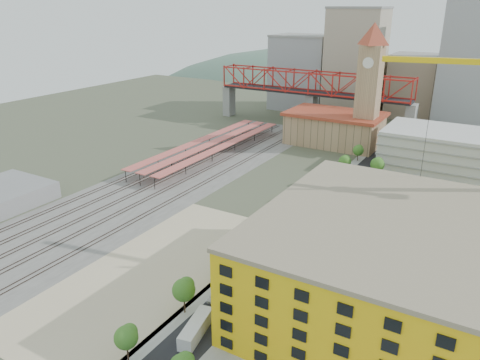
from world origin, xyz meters
The scene contains 29 objects.
ground centered at (0.00, 0.00, 0.00)m, with size 400.00×400.00×0.00m, color #474C38.
ballast_strip centered at (-36.00, 17.50, 0.03)m, with size 36.00×165.00×0.06m, color #605E59.
dirt_lot centered at (-4.00, -31.50, 0.03)m, with size 28.00×67.00×0.06m, color tan.
street_asphalt centered at (16.00, 15.00, 0.03)m, with size 12.00×170.00×0.06m, color black.
sidewalk_west centered at (10.50, 15.00, 0.02)m, with size 3.00×170.00×0.04m, color gray.
sidewalk_east centered at (21.50, 15.00, 0.02)m, with size 3.00×170.00×0.04m, color gray.
construction_pad centered at (45.00, -20.00, 0.03)m, with size 50.00×90.00×0.06m, color gray.
rail_tracks centered at (-37.80, 17.50, 0.15)m, with size 26.56×160.00×0.18m.
platform_canopies centered at (-41.00, 45.00, 3.99)m, with size 16.00×80.00×4.12m.
station_hall centered at (-5.00, 82.00, 6.67)m, with size 38.00×24.00×13.10m.
clock_tower centered at (8.00, 79.99, 28.70)m, with size 12.00×12.00×52.00m.
parking_garage centered at (36.00, 70.00, 7.00)m, with size 34.00×26.00×14.00m, color silver.
truss_bridge centered at (-25.00, 105.00, 18.86)m, with size 94.00×9.60×25.60m.
construction_building centered at (42.00, -20.00, 9.41)m, with size 44.60×50.60×18.80m.
street_trees centered at (16.00, 5.00, 0.00)m, with size 15.40×124.40×8.00m.
skyline centered at (7.47, 142.31, 22.81)m, with size 133.00×46.00×60.00m.
distant_hills centered at (45.28, 260.00, -79.54)m, with size 647.00×264.00×227.00m.
site_trailer_a centered at (16.00, -44.03, 1.35)m, with size 2.59×9.84×2.69m, color silver.
site_trailer_b centered at (16.00, -23.17, 1.24)m, with size 2.38×9.05×2.48m, color silver.
site_trailer_c centered at (16.00, -11.51, 1.34)m, with size 2.58×9.82×2.69m, color silver.
site_trailer_d centered at (16.00, -11.26, 1.31)m, with size 2.53×9.60×2.63m, color silver.
car_0 centered at (13.00, -33.85, 0.69)m, with size 1.62×4.03×1.37m, color silver.
car_1 centered at (13.00, -15.47, 0.78)m, with size 1.66×4.76×1.57m, color #9D9EA3.
car_2 centered at (13.00, 6.12, 0.71)m, with size 2.36×5.12×1.42m, color black.
car_3 centered at (13.00, 24.56, 0.70)m, with size 1.96×4.82×1.40m, color navy.
car_4 centered at (19.00, -28.69, 0.75)m, with size 1.78×4.43×1.51m, color white.
car_5 centered at (19.00, 0.82, 0.70)m, with size 1.49×4.27×1.41m, color gray.
car_6 centered at (19.00, -4.67, 0.69)m, with size 2.30×4.99×1.39m, color black.
car_7 centered at (19.00, 25.08, 0.67)m, with size 1.86×4.59×1.33m, color navy.
Camera 1 is at (56.68, -97.57, 54.20)m, focal length 35.00 mm.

